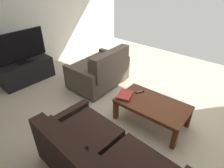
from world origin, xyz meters
name	(u,v)px	position (x,y,z in m)	size (l,w,h in m)	color
ground_plane	(141,107)	(0.00, 0.00, 0.00)	(5.83, 5.71, 0.01)	beige
wall_right	(37,16)	(2.92, 0.00, 1.25)	(0.12, 5.71, 2.50)	silver
sofa_main	(101,164)	(-0.39, 1.58, 0.35)	(1.79, 1.02, 0.80)	black
loveseat_near	(100,71)	(1.10, -0.12, 0.36)	(0.86, 1.20, 0.87)	black
coffee_table	(152,106)	(-0.34, 0.26, 0.34)	(1.13, 0.65, 0.40)	brown
tv_stand	(27,72)	(2.52, 0.77, 0.24)	(0.55, 1.15, 0.47)	black
flat_tv	(20,47)	(2.52, 0.77, 0.82)	(0.22, 1.06, 0.67)	black
book_stack	(125,95)	(0.12, 0.39, 0.43)	(0.30, 0.34, 0.05)	#385693
tv_remote	(140,92)	(-0.02, 0.13, 0.41)	(0.11, 0.16, 0.02)	black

